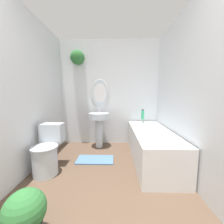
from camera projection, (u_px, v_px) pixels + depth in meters
wall_back at (107, 90)px, 3.20m from camera, size 2.36×0.31×2.40m
wall_left at (16, 92)px, 1.78m from camera, size 0.06×3.01×2.40m
wall_right at (195, 92)px, 1.72m from camera, size 0.06×3.01×2.40m
toilet at (47, 152)px, 2.05m from camera, size 0.37×0.56×0.70m
pedestal_sink at (99, 123)px, 3.01m from camera, size 0.45×0.45×0.86m
bathtub at (151, 145)px, 2.41m from camera, size 0.64×1.65×0.62m
shampoo_bottle at (143, 115)px, 3.03m from camera, size 0.06×0.06×0.22m
potted_plant at (25, 216)px, 1.05m from camera, size 0.31×0.31×0.44m
bath_mat at (95, 160)px, 2.45m from camera, size 0.64×0.34×0.02m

